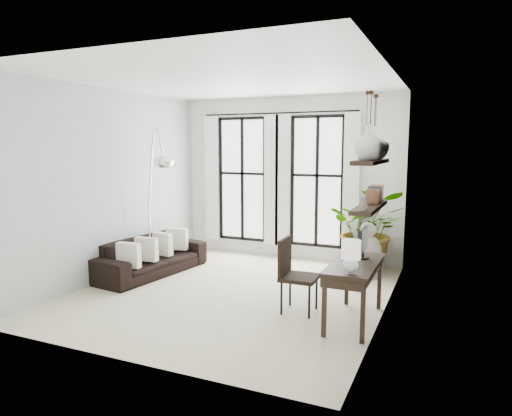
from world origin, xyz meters
The scene contains 16 objects.
floor centered at (0.00, 0.00, 0.00)m, with size 5.00×5.00×0.00m, color beige.
ceiling centered at (0.00, 0.00, 3.20)m, with size 5.00×5.00×0.00m, color white.
wall_left centered at (-2.25, 0.00, 1.60)m, with size 5.00×5.00×0.00m, color #9DAFA8.
wall_right centered at (2.25, 0.00, 1.60)m, with size 5.00×5.00×0.00m, color white.
wall_back centered at (0.00, 2.50, 1.60)m, with size 4.50×4.50×0.00m, color white.
windows centered at (-0.20, 2.43, 1.56)m, with size 3.26×0.13×2.65m.
wall_shelves centered at (2.11, -0.44, 1.73)m, with size 0.25×1.30×0.60m.
sofa centered at (-1.80, 0.34, 0.32)m, with size 2.16×0.85×0.63m, color black.
throw_pillows centered at (-1.70, 0.34, 0.50)m, with size 0.40×1.52×0.40m.
plant centered at (1.67, 2.13, 0.75)m, with size 1.35×1.17×1.50m, color #2D7228.
desk centered at (1.95, -0.53, 0.73)m, with size 0.56×1.32×1.17m.
desk_chair centered at (1.10, -0.40, 0.57)m, with size 0.49×0.49×1.01m.
arc_lamp centered at (-1.68, 0.43, 1.68)m, with size 0.76×0.44×2.55m.
buddha centered at (1.73, 1.69, 0.40)m, with size 0.53×0.53×0.95m.
vase_a centered at (2.11, -0.73, 2.27)m, with size 0.37×0.37×0.38m, color white.
vase_b centered at (2.11, -0.33, 2.27)m, with size 0.37×0.37×0.38m, color white.
Camera 1 is at (3.04, -6.10, 2.24)m, focal length 32.00 mm.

